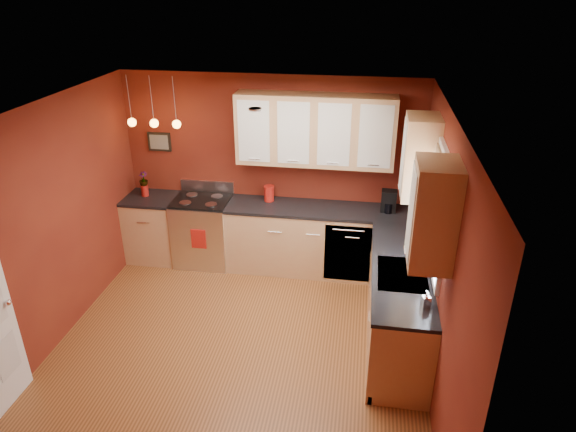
% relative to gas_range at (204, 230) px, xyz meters
% --- Properties ---
extents(floor, '(4.20, 4.20, 0.00)m').
position_rel_gas_range_xyz_m(floor, '(0.92, -1.80, -0.48)').
color(floor, '#9B5A2D').
rests_on(floor, ground).
extents(ceiling, '(4.00, 4.20, 0.02)m').
position_rel_gas_range_xyz_m(ceiling, '(0.92, -1.80, 2.12)').
color(ceiling, silver).
rests_on(ceiling, wall_back).
extents(wall_back, '(4.00, 0.02, 2.60)m').
position_rel_gas_range_xyz_m(wall_back, '(0.92, 0.30, 0.82)').
color(wall_back, maroon).
rests_on(wall_back, floor).
extents(wall_front, '(4.00, 0.02, 2.60)m').
position_rel_gas_range_xyz_m(wall_front, '(0.92, -3.90, 0.82)').
color(wall_front, maroon).
rests_on(wall_front, floor).
extents(wall_left, '(0.02, 4.20, 2.60)m').
position_rel_gas_range_xyz_m(wall_left, '(-1.08, -1.80, 0.82)').
color(wall_left, maroon).
rests_on(wall_left, floor).
extents(wall_right, '(0.02, 4.20, 2.60)m').
position_rel_gas_range_xyz_m(wall_right, '(2.92, -1.80, 0.82)').
color(wall_right, maroon).
rests_on(wall_right, floor).
extents(base_cabinets_back_left, '(0.70, 0.60, 0.90)m').
position_rel_gas_range_xyz_m(base_cabinets_back_left, '(-0.73, -0.00, -0.03)').
color(base_cabinets_back_left, tan).
rests_on(base_cabinets_back_left, floor).
extents(base_cabinets_back_right, '(2.54, 0.60, 0.90)m').
position_rel_gas_range_xyz_m(base_cabinets_back_right, '(1.65, -0.00, -0.03)').
color(base_cabinets_back_right, tan).
rests_on(base_cabinets_back_right, floor).
extents(base_cabinets_right, '(0.60, 2.10, 0.90)m').
position_rel_gas_range_xyz_m(base_cabinets_right, '(2.62, -1.35, -0.03)').
color(base_cabinets_right, tan).
rests_on(base_cabinets_right, floor).
extents(counter_back_left, '(0.70, 0.62, 0.04)m').
position_rel_gas_range_xyz_m(counter_back_left, '(-0.73, -0.00, 0.44)').
color(counter_back_left, black).
rests_on(counter_back_left, base_cabinets_back_left).
extents(counter_back_right, '(2.54, 0.62, 0.04)m').
position_rel_gas_range_xyz_m(counter_back_right, '(1.65, -0.00, 0.44)').
color(counter_back_right, black).
rests_on(counter_back_right, base_cabinets_back_right).
extents(counter_right, '(0.62, 2.10, 0.04)m').
position_rel_gas_range_xyz_m(counter_right, '(2.62, -1.35, 0.44)').
color(counter_right, black).
rests_on(counter_right, base_cabinets_right).
extents(gas_range, '(0.76, 0.64, 1.11)m').
position_rel_gas_range_xyz_m(gas_range, '(0.00, 0.00, 0.00)').
color(gas_range, silver).
rests_on(gas_range, floor).
extents(dishwasher_front, '(0.60, 0.02, 0.80)m').
position_rel_gas_range_xyz_m(dishwasher_front, '(2.02, -0.29, -0.03)').
color(dishwasher_front, silver).
rests_on(dishwasher_front, base_cabinets_back_right).
extents(sink, '(0.50, 0.70, 0.33)m').
position_rel_gas_range_xyz_m(sink, '(2.62, -1.50, 0.43)').
color(sink, gray).
rests_on(sink, counter_right).
extents(window, '(0.06, 1.02, 1.22)m').
position_rel_gas_range_xyz_m(window, '(2.89, -1.50, 1.21)').
color(window, white).
rests_on(window, wall_right).
extents(upper_cabinets_back, '(2.00, 0.35, 0.90)m').
position_rel_gas_range_xyz_m(upper_cabinets_back, '(1.52, 0.12, 1.47)').
color(upper_cabinets_back, tan).
rests_on(upper_cabinets_back, wall_back).
extents(upper_cabinets_right, '(0.35, 1.95, 0.90)m').
position_rel_gas_range_xyz_m(upper_cabinets_right, '(2.75, -1.48, 1.47)').
color(upper_cabinets_right, tan).
rests_on(upper_cabinets_right, wall_right).
extents(wall_picture, '(0.32, 0.03, 0.26)m').
position_rel_gas_range_xyz_m(wall_picture, '(-0.63, 0.28, 1.17)').
color(wall_picture, black).
rests_on(wall_picture, wall_back).
extents(pendant_lights, '(0.71, 0.11, 0.66)m').
position_rel_gas_range_xyz_m(pendant_lights, '(-0.53, -0.05, 1.53)').
color(pendant_lights, gray).
rests_on(pendant_lights, ceiling).
extents(red_canister, '(0.14, 0.14, 0.21)m').
position_rel_gas_range_xyz_m(red_canister, '(0.91, 0.13, 0.57)').
color(red_canister, '#B21A13').
rests_on(red_canister, counter_back_right).
extents(red_vase, '(0.10, 0.10, 0.16)m').
position_rel_gas_range_xyz_m(red_vase, '(-0.82, 0.03, 0.54)').
color(red_vase, '#B21A13').
rests_on(red_vase, counter_back_left).
extents(flowers, '(0.12, 0.12, 0.21)m').
position_rel_gas_range_xyz_m(flowers, '(-0.82, 0.03, 0.70)').
color(flowers, '#B21A13').
rests_on(flowers, red_vase).
extents(coffee_maker, '(0.20, 0.20, 0.28)m').
position_rel_gas_range_xyz_m(coffee_maker, '(2.50, 0.04, 0.59)').
color(coffee_maker, black).
rests_on(coffee_maker, counter_back_right).
extents(soap_pump, '(0.10, 0.10, 0.17)m').
position_rel_gas_range_xyz_m(soap_pump, '(2.80, -2.05, 0.54)').
color(soap_pump, white).
rests_on(soap_pump, counter_right).
extents(dish_towel, '(0.20, 0.01, 0.28)m').
position_rel_gas_range_xyz_m(dish_towel, '(0.03, -0.33, 0.04)').
color(dish_towel, '#B21A13').
rests_on(dish_towel, gas_range).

